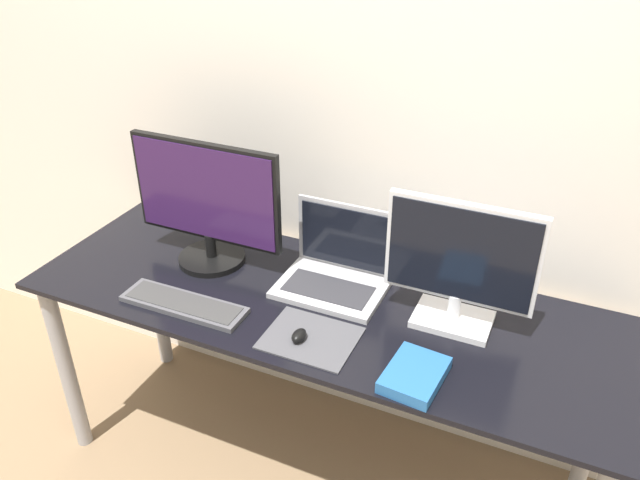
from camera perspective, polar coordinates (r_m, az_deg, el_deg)
wall_back at (r=2.02m, az=4.36°, el=12.01°), size 7.00×0.05×2.50m
desk at (r=2.01m, az=-0.20°, el=-8.38°), size 1.85×0.64×0.75m
monitor_left at (r=2.05m, az=-10.31°, el=3.28°), size 0.53×0.23×0.43m
monitor_right at (r=1.78m, az=12.66°, el=-2.22°), size 0.43×0.16×0.39m
laptop at (r=1.98m, az=1.55°, el=-2.47°), size 0.33×0.25×0.25m
keyboard at (r=1.95m, az=-12.34°, el=-5.75°), size 0.40×0.12×0.02m
mousepad at (r=1.78m, az=-0.88°, el=-8.95°), size 0.26×0.21×0.00m
mouse at (r=1.77m, az=-1.94°, el=-8.73°), size 0.04×0.06×0.03m
book at (r=1.67m, az=8.64°, el=-12.10°), size 0.15×0.20×0.03m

